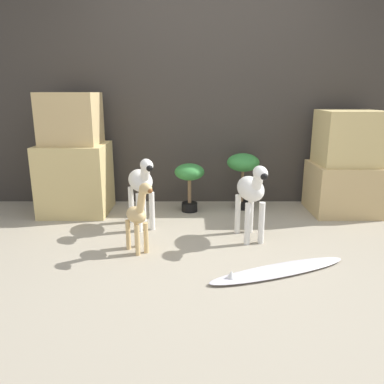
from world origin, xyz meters
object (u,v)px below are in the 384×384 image
Objects in this scene: zebra_left at (140,183)px; potted_palm_front at (242,166)px; zebra_right at (251,192)px; giraffe_figurine at (137,215)px; potted_palm_back at (189,177)px; surfboard at (277,270)px.

zebra_left is 1.15m from potted_palm_front.
zebra_right is 0.96m from giraffe_figurine.
giraffe_figurine is (-0.91, -0.27, -0.11)m from zebra_right.
zebra_left is 1.32× the size of potted_palm_back.
potted_palm_front is 0.58m from potted_palm_back.
giraffe_figurine is at bearing 160.96° from surfboard.
potted_palm_front reaches higher than giraffe_figurine.
potted_palm_front is (0.96, 1.14, 0.16)m from giraffe_figurine.
potted_palm_back is (-0.52, 0.78, -0.05)m from zebra_right.
potted_palm_front is 0.56× the size of surfboard.
potted_palm_front is at bearing 92.57° from surfboard.
surfboard is (0.11, -0.63, -0.40)m from zebra_right.
giraffe_figurine is at bearing -163.36° from zebra_right.
potted_palm_front is 1.18× the size of potted_palm_back.
zebra_left is at bearing -150.57° from potted_palm_front.
potted_palm_front is at bearing 87.23° from zebra_right.
potted_palm_back is at bearing 123.81° from zebra_right.
zebra_right reaches higher than potted_palm_front.
surfboard is (0.63, -1.41, -0.35)m from potted_palm_back.
zebra_right is at bearing 99.86° from surfboard.
zebra_left is 1.47m from surfboard.
zebra_right reaches higher than surfboard.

